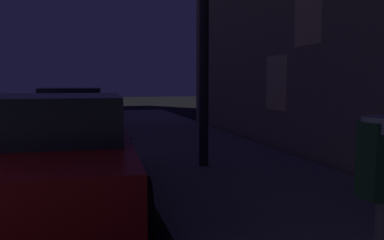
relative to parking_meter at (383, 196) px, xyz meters
name	(u,v)px	position (x,y,z in m)	size (l,w,h in m)	color
parking_meter	(383,196)	(0.00, 0.00, 0.00)	(0.19, 0.19, 1.31)	#59595B
car_red	(54,153)	(-1.52, 3.85, -0.44)	(2.29, 4.43, 1.43)	maroon
car_white	(72,112)	(-1.52, 10.57, -0.43)	(2.17, 4.62, 1.43)	silver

